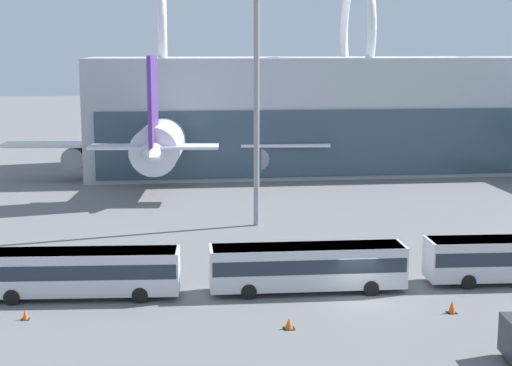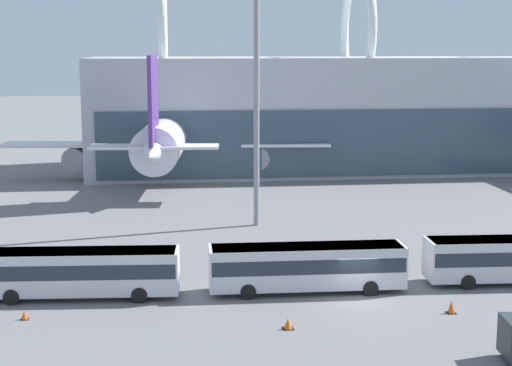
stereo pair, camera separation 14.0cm
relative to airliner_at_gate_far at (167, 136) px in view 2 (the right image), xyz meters
The scene contains 7 objects.
ground_plane 50.14m from the airliner_at_gate_far, 76.50° to the right, with size 440.00×440.00×0.00m, color slate.
airliner_at_gate_far is the anchor object (origin of this frame).
shuttle_bus_1 46.31m from the airliner_at_gate_far, 97.41° to the right, with size 12.82×3.51×3.06m.
shuttle_bus_2 47.19m from the airliner_at_gate_far, 79.43° to the right, with size 12.73×2.96×3.06m.
traffic_cone_0 50.55m from the airliner_at_gate_far, 99.97° to the right, with size 0.47×0.47×0.60m.
traffic_cone_1 53.50m from the airliner_at_gate_far, 83.15° to the right, with size 0.64×0.64×0.64m.
traffic_cone_2 54.20m from the airliner_at_gate_far, 72.23° to the right, with size 0.59×0.59×0.79m.
Camera 2 is at (-12.05, -46.12, 15.65)m, focal length 55.00 mm.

